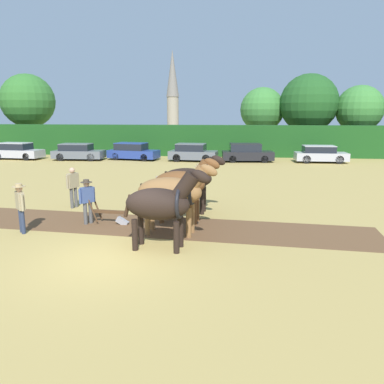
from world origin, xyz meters
The scene contains 23 objects.
ground_plane centered at (0.00, 0.00, 0.00)m, with size 240.00×240.00×0.00m, color #A88E4C.
plowed_furrow_strip centered at (-1.59, 3.45, 0.00)m, with size 20.20×2.67×0.01m, color brown.
hedgerow centered at (0.00, 26.70, 1.47)m, with size 76.83×1.77×2.93m, color #194719.
tree_far_left centered at (-19.95, 31.59, 5.41)m, with size 5.96×5.96×8.41m.
tree_left centered at (6.36, 32.93, 4.43)m, with size 4.78×4.78×6.83m.
tree_center_left centered at (11.00, 31.40, 5.05)m, with size 5.98×5.98×8.05m.
tree_center centered at (15.88, 30.73, 4.46)m, with size 4.68×4.68×6.82m.
church_spire centered at (-8.81, 64.54, 8.38)m, with size 2.47×2.47×16.02m.
draft_horse_lead_left centered at (1.39, 1.03, 1.40)m, with size 2.71×1.15×2.53m.
draft_horse_lead_right centered at (1.49, 2.49, 1.45)m, with size 2.85×1.20×2.49m.
draft_horse_trail_left centered at (1.60, 3.94, 1.47)m, with size 2.63×1.13×2.51m.
draft_horse_trail_right centered at (1.71, 5.39, 1.41)m, with size 2.73×1.03×2.46m.
plow centered at (-0.94, 3.40, 0.31)m, with size 1.53×0.49×1.13m.
farmer_at_plow centered at (-1.83, 3.30, 0.97)m, with size 0.45×0.53×1.66m.
farmer_beside_team centered at (1.89, 7.43, 1.02)m, with size 0.44×0.66×1.74m.
farmer_onlooker_left centered at (-3.64, 1.98, 1.01)m, with size 0.49×0.51×1.72m.
farmer_onlooker_right centered at (-3.37, 5.56, 1.03)m, with size 0.38×0.65×1.76m.
parked_car_far_left centered at (-15.92, 21.96, 0.71)m, with size 4.59×2.10×1.47m.
parked_car_left centered at (-10.20, 21.95, 0.70)m, with size 4.42×1.91×1.44m.
parked_car_center_left centered at (-5.47, 22.70, 0.72)m, with size 4.64×2.52×1.49m.
parked_car_center centered at (-0.11, 22.32, 0.73)m, with size 4.21×2.16×1.51m.
parked_car_center_right centered at (4.51, 22.49, 0.74)m, with size 4.42×2.15×1.55m.
parked_car_right centered at (10.58, 22.60, 0.69)m, with size 4.22×1.77×1.42m.
Camera 1 is at (3.52, -9.53, 4.01)m, focal length 35.00 mm.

